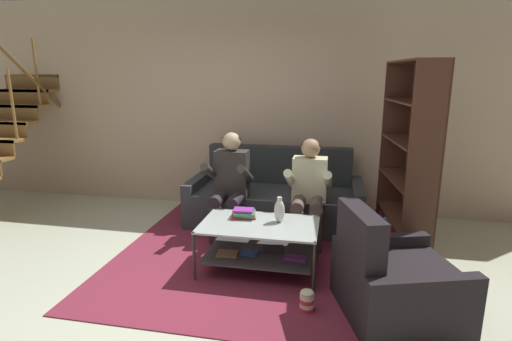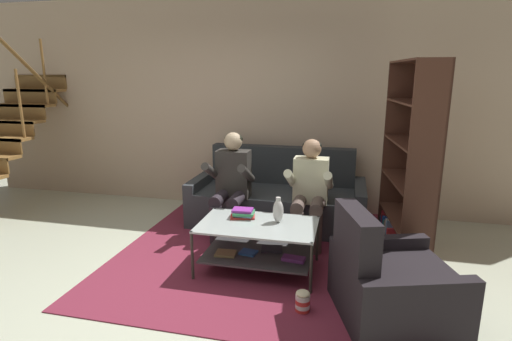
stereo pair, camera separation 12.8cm
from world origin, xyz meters
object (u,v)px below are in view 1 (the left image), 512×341
person_seated_left (230,181)px  vase (279,210)px  book_stack (244,213)px  couch (276,199)px  armchair (393,283)px  popcorn_tub (307,300)px  coffee_table (260,240)px  person_seated_right (309,187)px  bookshelf (409,174)px

person_seated_left → vase: bearing=-45.6°
vase → book_stack: vase is taller
couch → armchair: couch is taller
armchair → popcorn_tub: size_ratio=5.84×
couch → book_stack: (-0.13, -1.20, 0.22)m
coffee_table → person_seated_left: bearing=122.8°
person_seated_left → popcorn_tub: (1.00, -1.38, -0.57)m
armchair → person_seated_right: bearing=120.3°
couch → vase: 1.30m
person_seated_left → bookshelf: size_ratio=0.61×
coffee_table → book_stack: 0.31m
person_seated_left → coffee_table: (0.50, -0.78, -0.35)m
person_seated_left → vase: size_ratio=4.87×
person_seated_left → popcorn_tub: bearing=-53.9°
bookshelf → armchair: bearing=-101.8°
coffee_table → person_seated_right: bearing=62.6°
couch → person_seated_right: bearing=-51.0°
vase → popcorn_tub: vase is taller
couch → book_stack: bearing=-96.4°
armchair → vase: bearing=148.2°
person_seated_right → vase: person_seated_right is taller
coffee_table → bookshelf: bookshelf is taller
couch → vase: size_ratio=8.65×
vase → book_stack: bearing=172.7°
coffee_table → popcorn_tub: bearing=-50.1°
bookshelf → vase: bearing=-152.4°
couch → bookshelf: size_ratio=1.08×
vase → couch: bearing=100.2°
person_seated_left → bookshelf: 1.94m
coffee_table → armchair: (1.16, -0.53, -0.03)m
book_stack → armchair: armchair is taller
couch → armchair: 2.22m
person_seated_left → bookshelf: (1.93, -0.04, 0.19)m
couch → coffee_table: size_ratio=1.93×
person_seated_right → vase: bearing=-108.4°
coffee_table → book_stack: bearing=143.9°
vase → book_stack: 0.37m
couch → bookshelf: bearing=-21.7°
couch → book_stack: size_ratio=8.10×
coffee_table → vase: vase is taller
vase → armchair: armchair is taller
vase → armchair: bearing=-31.8°
person_seated_right → bookshelf: size_ratio=0.59×
coffee_table → book_stack: (-0.18, 0.13, 0.21)m
person_seated_right → book_stack: bearing=-132.4°
person_seated_right → bookshelf: 1.05m
bookshelf → popcorn_tub: bookshelf is taller
popcorn_tub → person_seated_left: bearing=126.1°
vase → person_seated_right: bearing=71.6°
couch → popcorn_tub: size_ratio=11.83×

